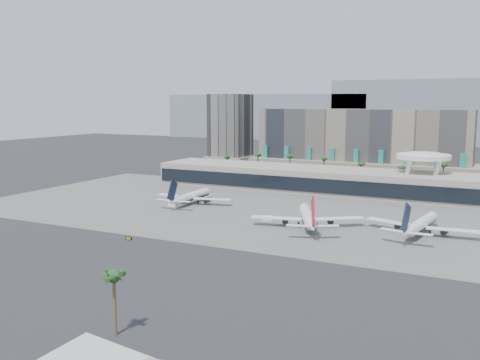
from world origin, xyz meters
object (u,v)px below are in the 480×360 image
at_px(service_vehicle_a, 173,204).
at_px(service_vehicle_b, 268,218).
at_px(airliner_left, 191,196).
at_px(taxiway_sign, 129,238).
at_px(airliner_centre, 308,217).
at_px(airliner_right, 420,224).

bearing_deg(service_vehicle_a, service_vehicle_b, -0.29).
relative_size(airliner_left, taxiway_sign, 16.50).
bearing_deg(taxiway_sign, service_vehicle_a, 96.42).
distance_m(airliner_left, airliner_centre, 66.34).
relative_size(airliner_left, service_vehicle_a, 9.28).
height_order(service_vehicle_b, taxiway_sign, service_vehicle_b).
height_order(airliner_right, taxiway_sign, airliner_right).
xyz_separation_m(airliner_centre, service_vehicle_b, (-17.86, 3.23, -2.91)).
bearing_deg(airliner_centre, service_vehicle_b, 145.56).
xyz_separation_m(airliner_centre, airliner_right, (39.56, 6.79, -0.19)).
bearing_deg(airliner_left, airliner_centre, -19.48).
relative_size(airliner_right, service_vehicle_a, 9.82).
relative_size(service_vehicle_b, taxiway_sign, 1.52).
relative_size(service_vehicle_a, service_vehicle_b, 1.17).
xyz_separation_m(airliner_left, airliner_right, (102.88, -13.01, 0.21)).
height_order(airliner_centre, airliner_right, airliner_centre).
height_order(airliner_left, airliner_right, airliner_right).
distance_m(airliner_centre, service_vehicle_b, 18.38).
bearing_deg(airliner_left, service_vehicle_b, -22.15).
distance_m(airliner_right, service_vehicle_b, 57.60).
bearing_deg(service_vehicle_b, airliner_left, 138.93).
bearing_deg(service_vehicle_b, airliner_centre, -31.28).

